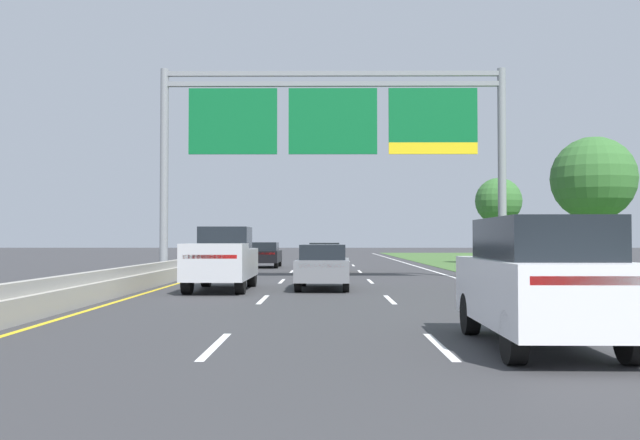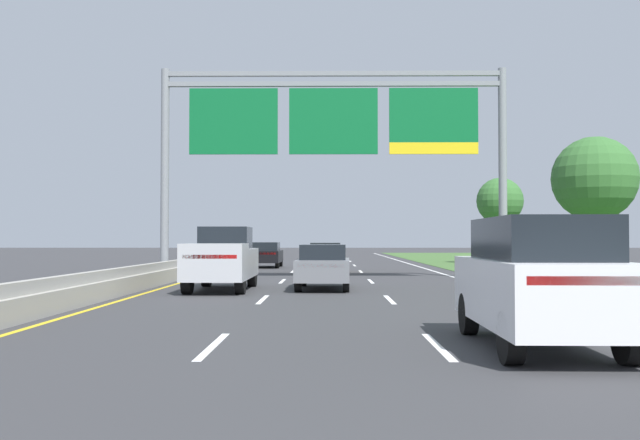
% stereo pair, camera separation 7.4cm
% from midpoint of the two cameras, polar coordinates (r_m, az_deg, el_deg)
% --- Properties ---
extents(ground_plane, '(220.00, 220.00, 0.00)m').
position_cam_midpoint_polar(ground_plane, '(36.25, 0.41, -4.34)').
color(ground_plane, '#333335').
extents(lane_striping, '(11.96, 106.00, 0.01)m').
position_cam_midpoint_polar(lane_striping, '(35.80, 0.41, -4.37)').
color(lane_striping, white).
rests_on(lane_striping, ground).
extents(grass_verge_right, '(14.00, 110.00, 0.02)m').
position_cam_midpoint_polar(grass_verge_right, '(38.85, 21.51, -4.03)').
color(grass_verge_right, '#3D602D').
rests_on(grass_verge_right, ground).
extents(median_barrier_concrete, '(0.60, 110.00, 0.85)m').
position_cam_midpoint_polar(median_barrier_concrete, '(36.84, -9.93, -3.72)').
color(median_barrier_concrete, '#99968E').
rests_on(median_barrier_concrete, ground).
extents(overhead_sign_gantry, '(15.06, 0.42, 9.21)m').
position_cam_midpoint_polar(overhead_sign_gantry, '(31.03, 0.97, 7.27)').
color(overhead_sign_gantry, gray).
rests_on(overhead_sign_gantry, ground).
extents(pickup_truck_silver, '(2.02, 5.41, 2.20)m').
position_cam_midpoint_polar(pickup_truck_silver, '(24.84, -7.94, -3.12)').
color(pickup_truck_silver, '#B2B5BA').
rests_on(pickup_truck_silver, ground).
extents(car_grey_centre_lane_sedan, '(1.94, 4.45, 1.57)m').
position_cam_midpoint_polar(car_grey_centre_lane_sedan, '(25.12, 0.18, -3.70)').
color(car_grey_centre_lane_sedan, slate).
rests_on(car_grey_centre_lane_sedan, ground).
extents(car_white_right_lane_suv, '(1.96, 4.72, 2.11)m').
position_cam_midpoint_polar(car_white_right_lane_suv, '(12.08, 17.09, -4.63)').
color(car_white_right_lane_suv, silver).
rests_on(car_white_right_lane_suv, ground).
extents(car_gold_centre_lane_sedan, '(1.89, 4.43, 1.57)m').
position_cam_midpoint_polar(car_gold_centre_lane_sedan, '(38.16, 0.32, -2.97)').
color(car_gold_centre_lane_sedan, '#A38438').
rests_on(car_gold_centre_lane_sedan, ground).
extents(car_black_left_lane_sedan, '(1.84, 4.41, 1.57)m').
position_cam_midpoint_polar(car_black_left_lane_sedan, '(44.52, -4.47, -2.76)').
color(car_black_left_lane_sedan, black).
rests_on(car_black_left_lane_sedan, ground).
extents(roadside_tree_mid, '(4.01, 4.01, 6.65)m').
position_cam_midpoint_polar(roadside_tree_mid, '(36.24, 21.06, 3.09)').
color(roadside_tree_mid, '#4C3823').
rests_on(roadside_tree_mid, ground).
extents(roadside_tree_far, '(3.33, 3.33, 6.18)m').
position_cam_midpoint_polar(roadside_tree_far, '(52.56, 14.11, 1.46)').
color(roadside_tree_far, '#4C3823').
rests_on(roadside_tree_far, ground).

